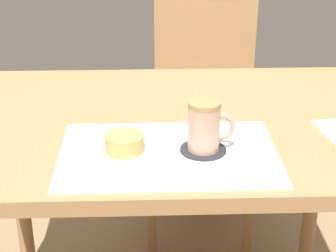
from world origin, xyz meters
TOP-DOWN VIEW (x-y plane):
  - dining_table at (0.00, 0.00)m, footprint 1.09×0.75m
  - wooden_chair at (0.15, 0.69)m, footprint 0.46×0.46m
  - placemat at (-0.02, -0.19)m, footprint 0.48×0.31m
  - pastry_plate at (-0.11, -0.20)m, footprint 0.14×0.14m
  - pastry at (-0.11, -0.20)m, footprint 0.08×0.08m
  - coffee_coaster at (0.06, -0.18)m, footprint 0.10×0.10m
  - coffee_mug at (0.06, -0.18)m, footprint 0.10×0.07m

SIDE VIEW (x-z plane):
  - wooden_chair at x=0.15m, z-range 0.03..0.98m
  - dining_table at x=0.00m, z-range 0.28..1.03m
  - placemat at x=-0.02m, z-range 0.74..0.75m
  - coffee_coaster at x=0.06m, z-range 0.75..0.75m
  - pastry_plate at x=-0.11m, z-range 0.75..0.76m
  - pastry at x=-0.11m, z-range 0.76..0.80m
  - coffee_mug at x=0.06m, z-range 0.75..0.87m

